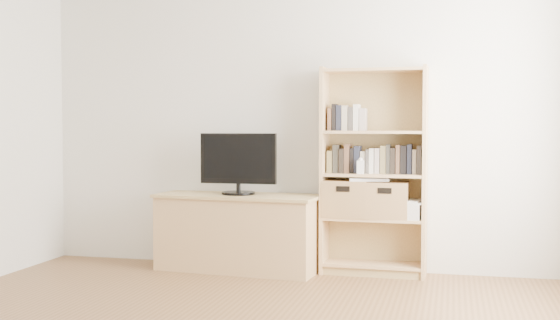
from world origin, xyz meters
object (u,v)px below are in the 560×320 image
(baby_monitor, at_px, (360,167))
(laptop, at_px, (369,179))
(television, at_px, (238,164))
(basket_right, at_px, (386,200))
(bookshelf, at_px, (374,171))
(tv_stand, at_px, (239,234))
(basket_left, at_px, (346,198))

(baby_monitor, relative_size, laptop, 0.35)
(television, height_order, basket_right, television)
(television, xyz_separation_m, basket_right, (1.22, 0.09, -0.28))
(bookshelf, height_order, television, bookshelf)
(tv_stand, distance_m, laptop, 1.18)
(baby_monitor, xyz_separation_m, laptop, (0.06, 0.08, -0.10))
(television, bearing_deg, basket_left, 6.83)
(basket_left, xyz_separation_m, basket_right, (0.33, -0.01, -0.00))
(television, relative_size, laptop, 2.07)
(laptop, bearing_deg, bookshelf, 11.15)
(basket_left, bearing_deg, baby_monitor, -34.03)
(baby_monitor, xyz_separation_m, basket_right, (0.20, 0.09, -0.26))
(basket_left, bearing_deg, basket_right, 0.13)
(tv_stand, relative_size, laptop, 4.27)
(baby_monitor, bearing_deg, tv_stand, 179.08)
(basket_right, bearing_deg, laptop, -176.63)
(basket_right, bearing_deg, basket_left, 178.90)
(basket_right, distance_m, laptop, 0.22)
(television, height_order, baby_monitor, television)
(bookshelf, relative_size, baby_monitor, 15.60)
(baby_monitor, height_order, laptop, baby_monitor)
(bookshelf, distance_m, baby_monitor, 0.14)
(baby_monitor, relative_size, basket_left, 0.30)
(basket_right, bearing_deg, television, -175.63)
(laptop, bearing_deg, basket_right, -6.58)
(tv_stand, distance_m, television, 0.59)
(television, bearing_deg, bookshelf, 5.57)
(television, bearing_deg, laptop, 4.96)
(basket_right, bearing_deg, tv_stand, -175.63)
(tv_stand, height_order, basket_right, basket_right)
(television, xyz_separation_m, baby_monitor, (1.02, 0.01, -0.02))
(tv_stand, xyz_separation_m, television, (-0.00, 0.00, 0.59))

